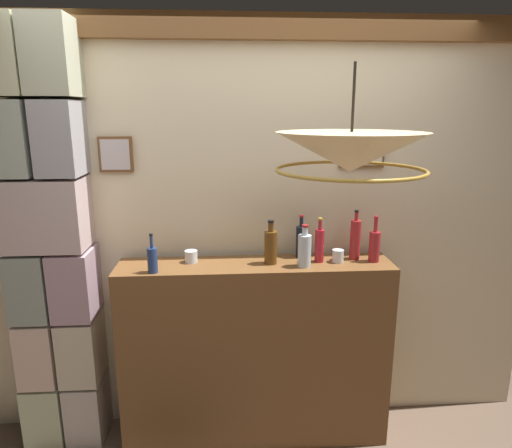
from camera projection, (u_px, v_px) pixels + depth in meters
name	position (u px, v px, depth m)	size (l,w,h in m)	color
panelled_rear_partition	(253.00, 221.00, 2.83)	(3.62, 0.15, 2.54)	beige
stone_pillar	(53.00, 247.00, 2.63)	(0.46, 0.36, 2.47)	#B5C19D
bar_shelf_unit	(255.00, 353.00, 2.78)	(1.60, 0.33, 1.15)	brown
liquor_bottle_brandy	(374.00, 245.00, 2.66)	(0.06, 0.06, 0.27)	maroon
liquor_bottle_bourbon	(355.00, 239.00, 2.70)	(0.06, 0.06, 0.30)	maroon
liquor_bottle_scotch	(271.00, 246.00, 2.62)	(0.07, 0.07, 0.26)	#5C3813
liquor_bottle_tequila	(152.00, 259.00, 2.48)	(0.06, 0.06, 0.22)	navy
liquor_bottle_port	(305.00, 250.00, 2.57)	(0.08, 0.08, 0.24)	silver
liquor_bottle_vermouth	(319.00, 245.00, 2.65)	(0.05, 0.05, 0.26)	#A51B27
liquor_bottle_gin	(301.00, 241.00, 2.74)	(0.06, 0.06, 0.26)	black
glass_tumbler_rocks	(338.00, 256.00, 2.66)	(0.07, 0.07, 0.07)	silver
glass_tumbler_highball	(191.00, 256.00, 2.66)	(0.07, 0.07, 0.07)	silver
pendant_lamp	(351.00, 154.00, 1.91)	(0.64, 0.64, 0.44)	beige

